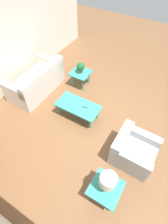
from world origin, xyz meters
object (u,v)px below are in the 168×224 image
armchair (132,151)px  table_lamp (108,182)px  coffee_table (78,107)px  side_table_plant (81,74)px  sofa (37,82)px  potted_plant (80,67)px  side_table_lamp (106,189)px

armchair → table_lamp: table_lamp is taller
armchair → coffee_table: (1.69, -0.44, 0.07)m
coffee_table → side_table_plant: size_ratio=2.02×
armchair → sofa: bearing=79.2°
armchair → table_lamp: (0.15, 1.06, 0.50)m
potted_plant → coffee_table: bearing=118.6°
sofa → side_table_lamp: 3.60m
coffee_table → table_lamp: bearing=135.7°
side_table_lamp → coffee_table: bearing=-44.3°
side_table_lamp → table_lamp: (0.00, 0.00, 0.39)m
side_table_lamp → potted_plant: (2.18, -2.67, 0.26)m
armchair → side_table_plant: size_ratio=1.53×
sofa → coffee_table: sofa is taller
sofa → potted_plant: 1.39m
potted_plant → table_lamp: table_lamp is taller
side_table_plant → table_lamp: 3.46m
side_table_lamp → sofa: bearing=-28.8°
potted_plant → armchair: bearing=145.4°
coffee_table → side_table_plant: (0.63, -1.16, 0.04)m
coffee_table → side_table_plant: bearing=-61.4°
coffee_table → potted_plant: (0.63, -1.16, 0.29)m
armchair → side_table_lamp: 1.08m
coffee_table → armchair: bearing=165.4°
side_table_plant → coffee_table: bearing=118.6°
armchair → potted_plant: size_ratio=2.67×
armchair → side_table_plant: (2.33, -1.60, 0.11)m
potted_plant → side_table_plant: bearing=26.6°
coffee_table → side_table_lamp: 2.15m
sofa → table_lamp: table_lamp is taller
sofa → armchair: size_ratio=2.01×
side_table_plant → potted_plant: size_ratio=1.74×
side_table_plant → side_table_lamp: 3.44m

